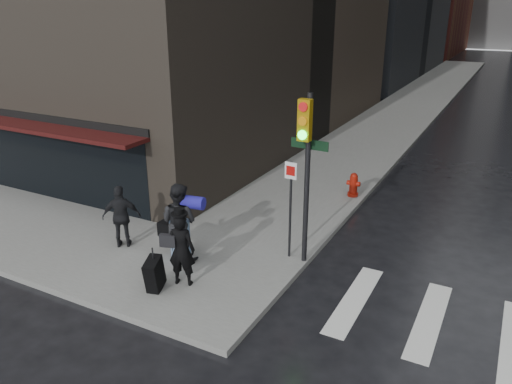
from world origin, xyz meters
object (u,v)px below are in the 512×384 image
Objects in this scene: man_jeans at (179,221)px; fire_hydrant at (353,186)px; man_greycoat at (122,217)px; traffic_light at (305,158)px; man_overcoat at (176,254)px.

fire_hydrant is (2.51, 6.18, -0.63)m from man_jeans.
man_jeans reaches higher than fire_hydrant.
fire_hydrant is at bearing -157.82° from man_greycoat.
fire_hydrant is at bearing -111.28° from man_jeans.
man_jeans is at bearing -153.01° from traffic_light.
man_jeans is 1.72m from man_greycoat.
fire_hydrant is at bearing -120.35° from man_overcoat.
man_jeans is 6.70m from fire_hydrant.
traffic_light is at bearing 163.02° from man_greycoat.
man_greycoat is at bearing 6.84° from man_jeans.
man_jeans is 2.47× the size of fire_hydrant.
man_jeans is at bearing -112.10° from fire_hydrant.
man_overcoat is at bearing -103.94° from fire_hydrant.
man_overcoat is 2.58m from man_greycoat.
fire_hydrant is (4.21, 6.36, -0.48)m from man_greycoat.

